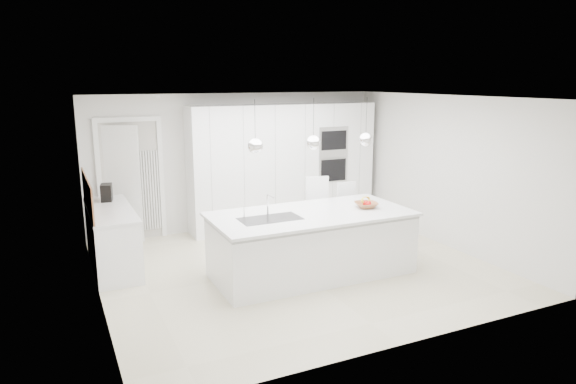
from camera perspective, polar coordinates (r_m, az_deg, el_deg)
name	(u,v)px	position (r m, az deg, el deg)	size (l,w,h in m)	color
floor	(297,268)	(7.71, 0.96, -8.45)	(5.50, 5.50, 0.00)	beige
wall_back	(238,161)	(9.63, -5.58, 3.43)	(5.50, 5.50, 0.00)	silver
wall_left	(93,206)	(6.65, -20.81, -1.42)	(5.00, 5.00, 0.00)	silver
ceiling	(297,97)	(7.21, 1.03, 10.46)	(5.50, 5.50, 0.00)	white
tall_cabinets	(284,166)	(9.67, -0.49, 2.93)	(3.60, 0.60, 2.30)	white
oven_stack	(334,155)	(9.77, 5.08, 4.17)	(0.62, 0.04, 1.05)	#A5A5A8
doorway_frame	(131,182)	(9.18, -17.02, 1.07)	(1.11, 0.08, 2.13)	white
hallway_door	(116,185)	(9.11, -18.52, 0.75)	(0.82, 0.04, 2.00)	white
radiator	(151,190)	(9.25, -14.99, 0.18)	(0.32, 0.04, 1.40)	white
left_base_cabinets	(112,240)	(8.04, -18.94, -5.02)	(0.60, 1.80, 0.86)	white
left_worktop	(110,210)	(7.92, -19.17, -1.91)	(0.62, 1.82, 0.04)	white
oak_backsplash	(87,194)	(7.84, -21.40, -0.19)	(0.02, 1.80, 0.50)	#9A643C
island_base	(312,245)	(7.36, 2.71, -5.95)	(2.80, 1.20, 0.86)	white
island_worktop	(311,214)	(7.27, 2.56, -2.47)	(2.84, 1.40, 0.04)	white
island_sink	(270,224)	(6.97, -2.00, -3.63)	(0.84, 0.44, 0.18)	#3F3F42
island_tap	(268,204)	(7.11, -2.28, -1.39)	(0.02, 0.02, 0.30)	white
pendant_left	(255,146)	(6.68, -3.65, 5.11)	(0.20, 0.20, 0.20)	white
pendant_mid	(313,143)	(7.03, 2.83, 5.49)	(0.20, 0.20, 0.20)	white
pendant_right	(366,140)	(7.47, 8.63, 5.77)	(0.20, 0.20, 0.20)	white
fruit_bowl	(366,205)	(7.62, 8.68, -1.44)	(0.33, 0.33, 0.08)	#9A643C
espresso_machine	(107,193)	(8.41, -19.51, -0.06)	(0.16, 0.25, 0.27)	black
bar_stool_left	(321,216)	(8.27, 3.72, -2.63)	(0.40, 0.55, 1.20)	white
bar_stool_right	(350,216)	(8.57, 6.90, -2.63)	(0.35, 0.49, 1.07)	white
apple_a	(366,203)	(7.59, 8.61, -1.25)	(0.08, 0.08, 0.08)	red
apple_b	(369,203)	(7.62, 8.97, -1.24)	(0.07, 0.07, 0.07)	red
apple_c	(369,204)	(7.56, 8.94, -1.36)	(0.07, 0.07, 0.07)	red
banana_bunch	(366,200)	(7.62, 8.62, -0.88)	(0.21, 0.21, 0.03)	yellow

